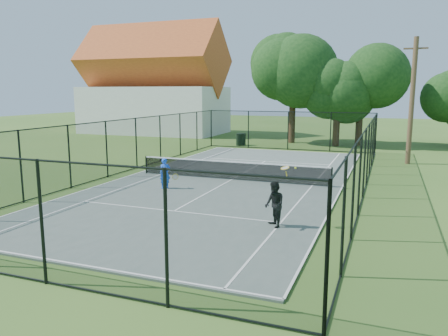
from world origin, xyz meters
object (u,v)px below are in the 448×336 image
(utility_pole, at_px, (412,101))
(player_black, at_px, (274,204))
(tennis_net, at_px, (232,170))
(trash_bin_left, at_px, (239,140))
(trash_bin_right, at_px, (242,139))
(player_blue, at_px, (165,173))

(utility_pole, relative_size, player_black, 3.85)
(tennis_net, relative_size, player_black, 4.98)
(trash_bin_left, xyz_separation_m, utility_pole, (13.02, -5.19, 3.44))
(trash_bin_left, height_order, utility_pole, utility_pole)
(trash_bin_right, relative_size, player_blue, 0.73)
(trash_bin_right, bearing_deg, trash_bin_left, -121.14)
(utility_pole, bearing_deg, trash_bin_right, 156.84)
(tennis_net, xyz_separation_m, trash_bin_left, (-4.42, 14.19, -0.06))
(trash_bin_left, relative_size, trash_bin_right, 0.99)
(player_blue, bearing_deg, tennis_net, 53.76)
(trash_bin_left, relative_size, utility_pole, 0.13)
(trash_bin_left, distance_m, trash_bin_right, 0.35)
(trash_bin_right, distance_m, player_blue, 17.61)
(player_black, bearing_deg, tennis_net, 119.96)
(player_blue, bearing_deg, utility_pole, 48.03)
(trash_bin_left, xyz_separation_m, player_black, (8.42, -21.13, 0.31))
(tennis_net, relative_size, trash_bin_left, 9.91)
(trash_bin_left, relative_size, player_black, 0.50)
(player_blue, bearing_deg, trash_bin_left, 97.37)
(trash_bin_right, height_order, player_black, player_black)
(tennis_net, bearing_deg, player_blue, -126.24)
(tennis_net, distance_m, trash_bin_right, 15.10)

